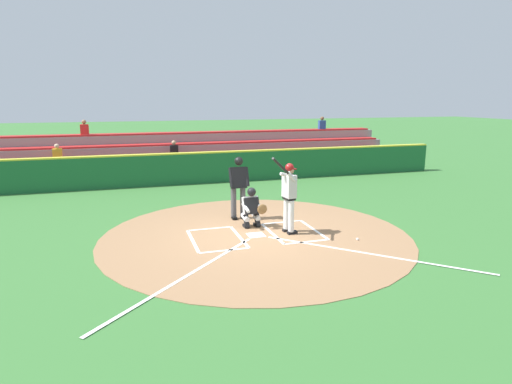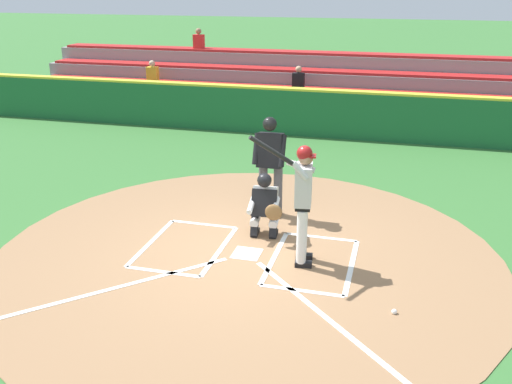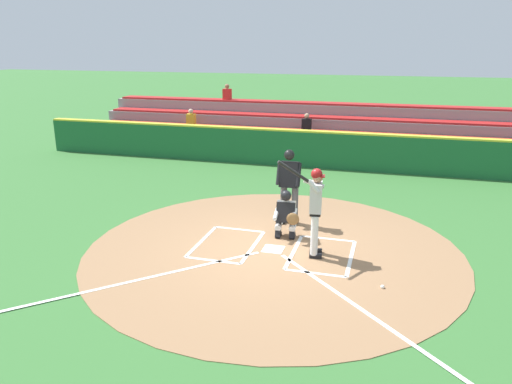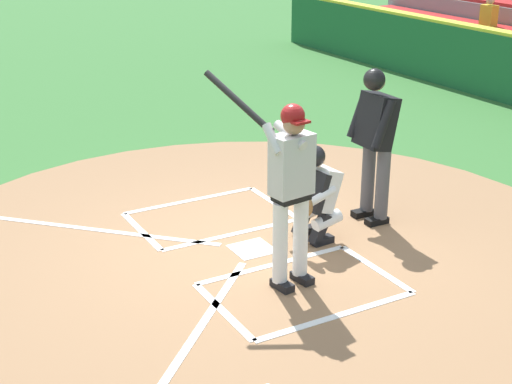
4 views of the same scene
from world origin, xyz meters
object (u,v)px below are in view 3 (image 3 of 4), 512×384
(plate_umpire, at_px, (289,181))
(baseball, at_px, (383,287))
(catcher, at_px, (286,213))
(batter, at_px, (315,206))

(plate_umpire, distance_m, baseball, 3.79)
(baseball, bearing_deg, plate_umpire, -49.97)
(plate_umpire, xyz_separation_m, baseball, (-2.35, 2.79, -1.04))
(catcher, bearing_deg, batter, 133.26)
(catcher, height_order, plate_umpire, plate_umpire)
(baseball, bearing_deg, catcher, -40.56)
(batter, xyz_separation_m, catcher, (0.77, -0.82, -0.51))
(batter, height_order, plate_umpire, batter)
(batter, distance_m, catcher, 1.23)
(batter, bearing_deg, catcher, -46.74)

